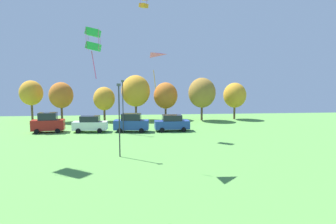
{
  "coord_description": "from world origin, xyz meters",
  "views": [
    {
      "loc": [
        0.0,
        -0.07,
        7.21
      ],
      "look_at": [
        1.41,
        14.55,
        5.58
      ],
      "focal_mm": 32.0,
      "sensor_mm": 36.0,
      "label": 1
    }
  ],
  "objects": [
    {
      "name": "kite_flying_3",
      "position": [
        0.9,
        24.52,
        8.28
      ],
      "size": [
        1.77,
        1.8,
        2.13
      ],
      "color": "#E54C93"
    },
    {
      "name": "kite_flying_5",
      "position": [
        -2.49,
        17.05,
        9.35
      ],
      "size": [
        0.84,
        0.78,
        2.81
      ],
      "color": "green"
    },
    {
      "name": "kite_flying_6",
      "position": [
        0.66,
        38.9,
        16.85
      ],
      "size": [
        1.26,
        1.26,
        1.53
      ],
      "color": "orange"
    },
    {
      "name": "parked_car_leftmost",
      "position": [
        -12.28,
        41.18,
        1.3
      ],
      "size": [
        4.36,
        2.32,
        2.7
      ],
      "rotation": [
        0.0,
        0.0,
        0.11
      ],
      "color": "maroon",
      "rests_on": "ground"
    },
    {
      "name": "parked_car_second_from_left",
      "position": [
        -6.7,
        40.98,
        1.1
      ],
      "size": [
        4.64,
        2.12,
        2.22
      ],
      "rotation": [
        0.0,
        0.0,
        -0.05
      ],
      "color": "silver",
      "rests_on": "ground"
    },
    {
      "name": "parked_car_third_from_left",
      "position": [
        -1.11,
        40.61,
        1.23
      ],
      "size": [
        4.85,
        2.35,
        2.51
      ],
      "rotation": [
        0.0,
        0.0,
        -0.11
      ],
      "color": "#234299",
      "rests_on": "ground"
    },
    {
      "name": "parked_car_rightmost_in_row",
      "position": [
        4.47,
        40.69,
        1.12
      ],
      "size": [
        4.85,
        2.22,
        2.25
      ],
      "rotation": [
        0.0,
        0.0,
        0.04
      ],
      "color": "#234299",
      "rests_on": "ground"
    },
    {
      "name": "light_post_1",
      "position": [
        -2.16,
        39.51,
        3.93
      ],
      "size": [
        0.36,
        0.2,
        7.04
      ],
      "color": "#2D2D33",
      "rests_on": "ground"
    },
    {
      "name": "light_post_2",
      "position": [
        -1.85,
        27.43,
        3.8
      ],
      "size": [
        0.36,
        0.2,
        6.79
      ],
      "color": "#2D2D33",
      "rests_on": "ground"
    },
    {
      "name": "treeline_tree_0",
      "position": [
        -18.43,
        53.16,
        4.79
      ],
      "size": [
        3.88,
        3.88,
        6.94
      ],
      "color": "brown",
      "rests_on": "ground"
    },
    {
      "name": "treeline_tree_1",
      "position": [
        -13.01,
        51.37,
        4.48
      ],
      "size": [
        3.95,
        3.95,
        6.67
      ],
      "color": "brown",
      "rests_on": "ground"
    },
    {
      "name": "treeline_tree_2",
      "position": [
        -5.95,
        51.49,
        3.84
      ],
      "size": [
        3.62,
        3.62,
        5.85
      ],
      "color": "brown",
      "rests_on": "ground"
    },
    {
      "name": "treeline_tree_3",
      "position": [
        -0.6,
        52.46,
        5.09
      ],
      "size": [
        4.98,
        4.98,
        7.84
      ],
      "color": "brown",
      "rests_on": "ground"
    },
    {
      "name": "treeline_tree_4",
      "position": [
        4.68,
        52.94,
        4.23
      ],
      "size": [
        4.25,
        4.25,
        6.58
      ],
      "color": "brown",
      "rests_on": "ground"
    },
    {
      "name": "treeline_tree_5",
      "position": [
        10.8,
        50.84,
        4.8
      ],
      "size": [
        4.7,
        4.7,
        7.4
      ],
      "color": "brown",
      "rests_on": "ground"
    },
    {
      "name": "treeline_tree_6",
      "position": [
        16.99,
        51.93,
        4.28
      ],
      "size": [
        4.04,
        4.04,
        6.52
      ],
      "color": "brown",
      "rests_on": "ground"
    }
  ]
}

